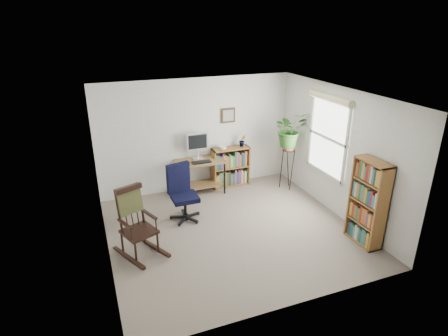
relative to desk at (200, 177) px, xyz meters
name	(u,v)px	position (x,y,z in m)	size (l,w,h in m)	color
floor	(232,231)	(0.04, -1.70, -0.37)	(4.20, 4.00, 0.00)	gray
ceiling	(233,96)	(0.04, -1.70, 2.03)	(4.20, 4.00, 0.00)	white
wall_back	(197,135)	(0.04, 0.30, 0.83)	(4.20, 0.00, 2.40)	silver
wall_front	(296,227)	(0.04, -3.70, 0.83)	(4.20, 0.00, 2.40)	silver
wall_left	(101,187)	(-2.06, -1.70, 0.83)	(0.00, 4.00, 2.40)	silver
wall_right	(338,153)	(2.14, -1.70, 0.83)	(0.00, 4.00, 2.40)	silver
window	(328,138)	(2.10, -1.40, 1.03)	(0.12, 1.20, 1.50)	silver
desk	(200,177)	(0.00, 0.00, 0.00)	(1.02, 0.56, 0.73)	olive
monitor	(197,146)	(0.00, 0.14, 0.65)	(0.46, 0.16, 0.56)	silver
keyboard	(202,162)	(0.00, -0.12, 0.38)	(0.40, 0.15, 0.03)	black
office_chair	(185,193)	(-0.62, -1.01, 0.17)	(0.59, 0.59, 1.07)	black
rocking_chair	(138,223)	(-1.58, -1.83, 0.21)	(0.59, 0.98, 1.14)	black
low_bookshelf	(231,167)	(0.75, 0.12, 0.08)	(0.84, 0.28, 0.88)	brown
tall_bookshelf	(368,203)	(1.96, -2.81, 0.36)	(0.27, 0.64, 1.46)	brown
plant_stand	(287,166)	(1.84, -0.46, 0.16)	(0.29, 0.29, 1.04)	black
spider_plant	(291,113)	(1.84, -0.46, 1.33)	(1.69, 1.88, 1.46)	#2F6322
potted_plant_small	(242,144)	(1.03, 0.13, 0.57)	(0.13, 0.24, 0.11)	#2F6322
framed_picture	(228,116)	(0.75, 0.27, 1.20)	(0.32, 0.04, 0.32)	black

